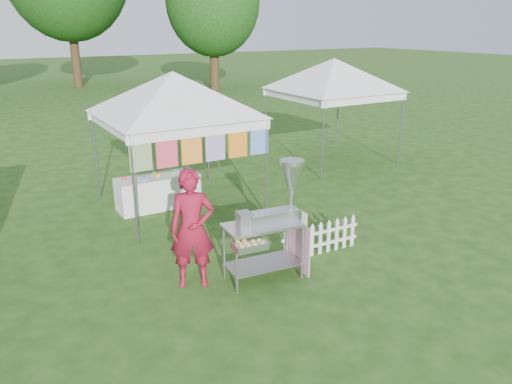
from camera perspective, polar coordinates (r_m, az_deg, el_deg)
ground at (r=8.54m, az=0.35°, el=-8.76°), size 120.00×120.00×0.00m
canopy_main at (r=10.76m, az=-9.51°, el=13.40°), size 4.24×4.24×3.45m
canopy_right at (r=14.88m, az=8.94°, el=14.85°), size 4.24×4.24×3.45m
tree_right at (r=31.73m, az=-4.95°, el=20.89°), size 5.60×5.60×8.42m
donut_cart at (r=7.86m, az=2.22°, el=-2.26°), size 1.45×0.90×1.92m
vendor at (r=7.74m, az=-7.31°, el=-4.21°), size 0.81×0.69×1.89m
picket_fence at (r=9.00m, az=7.36°, el=-5.38°), size 1.62×0.09×0.56m
display_table at (r=11.38m, az=-11.13°, el=0.04°), size 1.80×0.70×0.72m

